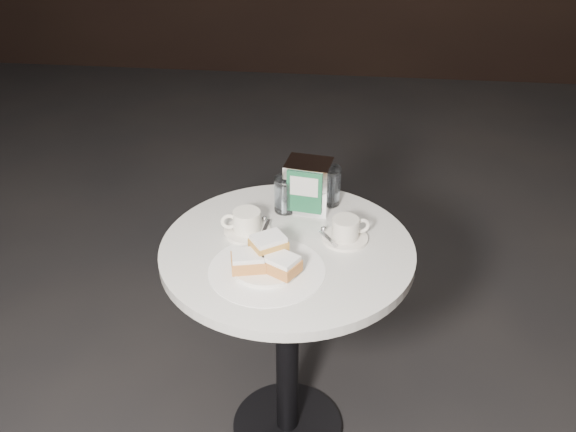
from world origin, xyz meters
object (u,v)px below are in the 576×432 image
Objects in this scene: beignet_plate at (266,260)px; cafe_table at (287,302)px; water_glass_right at (328,186)px; coffee_cup_right at (346,231)px; water_glass_left at (285,195)px; coffee_cup_left at (246,224)px; napkin_dispenser at (308,185)px.

cafe_table is at bearing 69.13° from beignet_plate.
water_glass_right is at bearing 68.42° from cafe_table.
coffee_cup_right is 1.53× the size of water_glass_left.
cafe_table is 0.31m from water_glass_left.
water_glass_left is at bearing 44.41° from coffee_cup_left.
water_glass_left reaches higher than coffee_cup_left.
coffee_cup_left is 0.28m from coffee_cup_right.
napkin_dispenser is (-0.06, -0.04, 0.02)m from water_glass_right.
coffee_cup_right is at bearing -36.90° from water_glass_left.
water_glass_left is 0.07m from napkin_dispenser.
water_glass_right reaches higher than water_glass_left.
water_glass_right is (0.10, 0.25, 0.26)m from cafe_table.
water_glass_right reaches higher than beignet_plate.
water_glass_right is 0.07m from napkin_dispenser.
coffee_cup_right is at bearing 18.01° from cafe_table.
beignet_plate is 0.34m from napkin_dispenser.
beignet_plate is at bearing -96.04° from napkin_dispenser.
coffee_cup_right is at bearing 39.28° from beignet_plate.
water_glass_left is (-0.03, 0.19, 0.25)m from cafe_table.
water_glass_left is 0.91× the size of water_glass_right.
coffee_cup_left is 1.30× the size of water_glass_right.
cafe_table is 4.82× the size of coffee_cup_left.
beignet_plate is 0.18m from coffee_cup_left.
water_glass_right is at bearing 68.64° from beignet_plate.
water_glass_left reaches higher than coffee_cup_right.
beignet_plate is 1.17× the size of coffee_cup_right.
beignet_plate is at bearing -110.87° from cafe_table.
napkin_dispenser is (0.07, 0.02, 0.02)m from water_glass_left.
cafe_table is 6.29× the size of water_glass_right.
cafe_table is 0.37m from water_glass_right.
water_glass_left is (-0.18, 0.14, 0.02)m from coffee_cup_right.
coffee_cup_right is 0.20m from napkin_dispenser.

